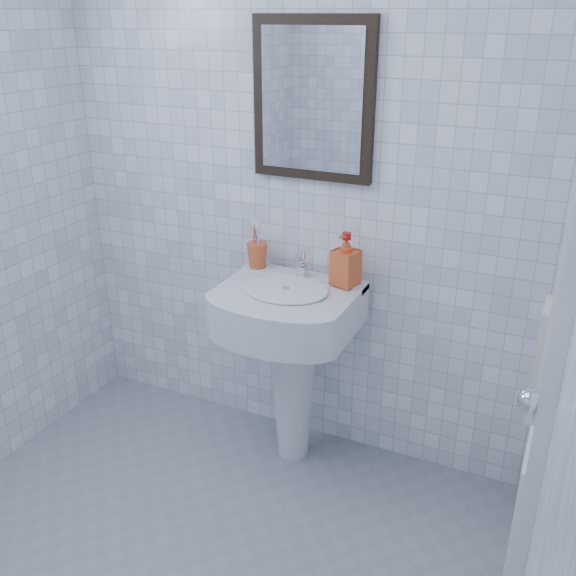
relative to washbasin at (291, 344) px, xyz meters
The scene contains 10 objects.
wall_back 0.71m from the washbasin, 106.78° to the left, with size 2.20×0.02×2.50m, color white.
wall_right 1.58m from the washbasin, 43.59° to the right, with size 0.02×2.40×2.50m, color white.
washbasin is the anchor object (origin of this frame).
faucet 0.33m from the washbasin, 90.00° to the left, with size 0.05×0.10×0.12m.
toothbrush_cup 0.41m from the washbasin, 150.81° to the left, with size 0.09×0.09×0.11m, color #D75628, non-canonical shape.
soap_dispenser 0.44m from the washbasin, 28.12° to the left, with size 0.10×0.10×0.22m, color red.
wall_mirror 1.00m from the washbasin, 90.00° to the left, with size 0.50×0.04×0.62m.
bathroom_door 1.19m from the washbasin, 23.22° to the right, with size 0.04×0.80×2.00m, color white.
towel_ring 1.14m from the washbasin, 15.30° to the right, with size 0.18×0.18×0.01m, color silver.
hand_towel 1.06m from the washbasin, 15.60° to the right, with size 0.03×0.16×0.38m, color silver.
Camera 1 is at (1.06, -1.19, 1.87)m, focal length 40.00 mm.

